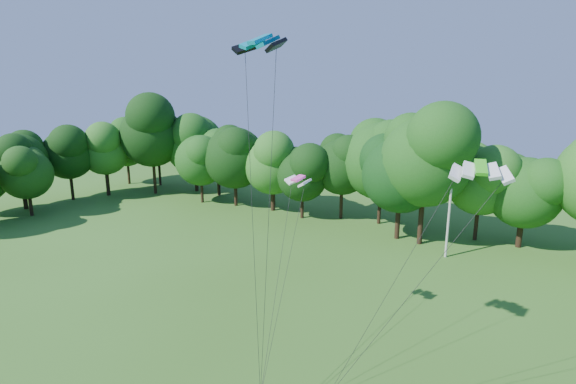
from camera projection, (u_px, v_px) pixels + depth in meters
The scene contains 7 objects.
utility_pole at pixel (449, 211), 41.04m from camera, with size 1.72×0.49×8.75m.
kite_teal at pixel (260, 39), 19.84m from camera, with size 2.73×1.62×0.55m.
kite_green at pixel (481, 167), 18.16m from camera, with size 2.50×1.62×0.56m.
kite_pink at pixel (298, 178), 27.31m from camera, with size 1.83×1.22×0.33m.
tree_back_west at pixel (217, 148), 63.68m from camera, with size 7.57×7.57×11.02m.
tree_back_center at pixel (401, 165), 45.32m from camera, with size 8.60×8.60×12.51m.
tree_flank_west at pixel (25, 167), 53.87m from camera, with size 6.65×6.65×9.68m.
Camera 1 is at (14.78, -9.66, 15.84)m, focal length 28.00 mm.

